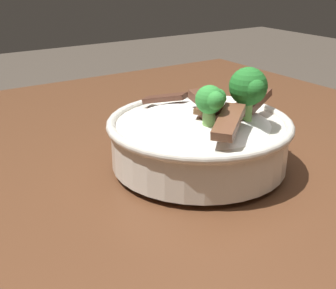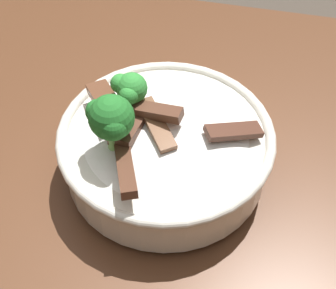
# 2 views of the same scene
# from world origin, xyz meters

# --- Properties ---
(dining_table) EXTENTS (1.17, 0.85, 0.74)m
(dining_table) POSITION_xyz_m (0.00, 0.00, 0.63)
(dining_table) COLOR #56331E
(dining_table) RESTS_ON ground
(rice_bowl) EXTENTS (0.24, 0.24, 0.14)m
(rice_bowl) POSITION_xyz_m (-0.04, -0.06, 0.79)
(rice_bowl) COLOR silver
(rice_bowl) RESTS_ON dining_table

